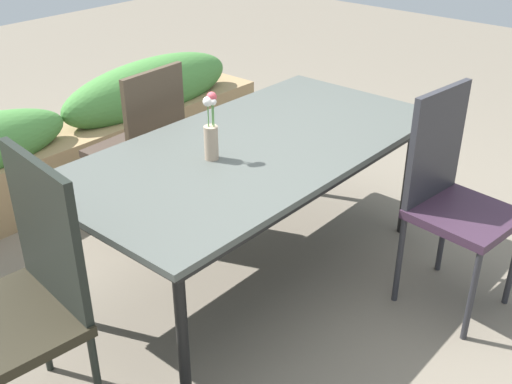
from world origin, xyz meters
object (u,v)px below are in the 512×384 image
object	(u,v)px
flower_vase	(211,132)
chair_far_side	(143,141)
dining_table	(256,153)
chair_near_right	(452,190)
chair_end_left	(18,294)
planter_box	(68,143)

from	to	relation	value
flower_vase	chair_far_side	bearing A→B (deg)	74.23
dining_table	chair_near_right	xyz separation A→B (m)	(0.43, -0.77, -0.10)
chair_end_left	planter_box	world-z (taller)	chair_end_left
chair_near_right	dining_table	bearing A→B (deg)	-54.41
chair_far_side	planter_box	world-z (taller)	chair_far_side
chair_end_left	chair_far_side	bearing A→B (deg)	-50.14
chair_near_right	flower_vase	world-z (taller)	same
chair_near_right	flower_vase	xyz separation A→B (m)	(-0.68, 0.81, 0.27)
dining_table	planter_box	distance (m)	1.50
dining_table	chair_far_side	distance (m)	0.79
chair_near_right	chair_end_left	xyz separation A→B (m)	(-1.66, 0.76, 0.01)
chair_near_right	chair_end_left	world-z (taller)	chair_end_left
chair_end_left	planter_box	size ratio (longest dim) A/B	0.34
flower_vase	chair_near_right	bearing A→B (deg)	-50.12
planter_box	chair_end_left	bearing A→B (deg)	-128.06
chair_far_side	planter_box	distance (m)	0.71
chair_end_left	planter_box	distance (m)	1.88
chair_far_side	chair_end_left	xyz separation A→B (m)	(-1.19, -0.78, 0.06)
dining_table	chair_far_side	size ratio (longest dim) A/B	2.02
chair_end_left	planter_box	xyz separation A→B (m)	(1.15, 1.47, -0.25)
chair_near_right	planter_box	xyz separation A→B (m)	(-0.51, 2.23, -0.24)
dining_table	chair_near_right	size ratio (longest dim) A/B	1.86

